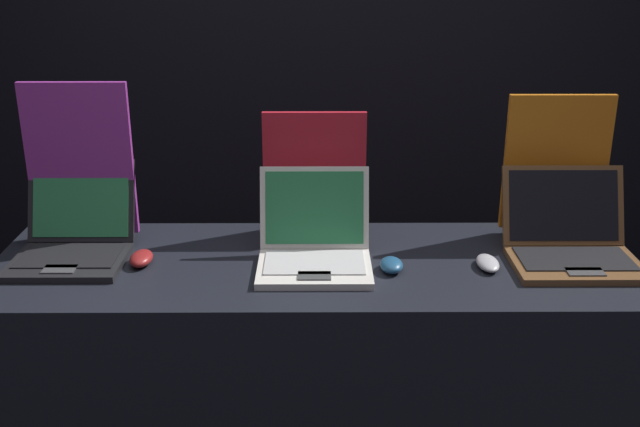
{
  "coord_description": "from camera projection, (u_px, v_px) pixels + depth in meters",
  "views": [
    {
      "loc": [
        -0.0,
        -1.69,
        1.82
      ],
      "look_at": [
        0.01,
        0.32,
        1.08
      ],
      "focal_mm": 42.0,
      "sensor_mm": 36.0,
      "label": 1
    }
  ],
  "objects": [
    {
      "name": "promo_stand_middle",
      "position": [
        316.0,
        176.0,
        2.36
      ],
      "size": [
        0.32,
        0.07,
        0.39
      ],
      "color": "black",
      "rests_on": "display_counter"
    },
    {
      "name": "promo_stand_front",
      "position": [
        82.0,
        166.0,
        2.27
      ],
      "size": [
        0.32,
        0.07,
        0.49
      ],
      "color": "black",
      "rests_on": "display_counter"
    },
    {
      "name": "mouse_middle",
      "position": [
        393.0,
        265.0,
        2.12
      ],
      "size": [
        0.06,
        0.1,
        0.04
      ],
      "color": "navy",
      "rests_on": "display_counter"
    },
    {
      "name": "display_counter",
      "position": [
        318.0,
        397.0,
        2.34
      ],
      "size": [
        1.89,
        0.63,
        0.93
      ],
      "color": "black",
      "rests_on": "ground_plane"
    },
    {
      "name": "laptop_middle",
      "position": [
        316.0,
        244.0,
        2.15
      ],
      "size": [
        0.32,
        0.32,
        0.25
      ],
      "color": "silver",
      "rests_on": "display_counter"
    },
    {
      "name": "wall_back",
      "position": [
        317.0,
        40.0,
        3.25
      ],
      "size": [
        8.0,
        0.05,
        2.8
      ],
      "color": "black",
      "rests_on": "ground_plane"
    },
    {
      "name": "mouse_front",
      "position": [
        142.0,
        258.0,
        2.16
      ],
      "size": [
        0.06,
        0.11,
        0.04
      ],
      "color": "maroon",
      "rests_on": "display_counter"
    },
    {
      "name": "laptop_back",
      "position": [
        572.0,
        241.0,
        2.18
      ],
      "size": [
        0.36,
        0.34,
        0.25
      ],
      "color": "brown",
      "rests_on": "display_counter"
    },
    {
      "name": "laptop_front",
      "position": [
        75.0,
        237.0,
        2.2
      ],
      "size": [
        0.32,
        0.36,
        0.26
      ],
      "color": "black",
      "rests_on": "display_counter"
    },
    {
      "name": "mouse_back",
      "position": [
        489.0,
        263.0,
        2.14
      ],
      "size": [
        0.06,
        0.12,
        0.03
      ],
      "color": "#B2B2B7",
      "rests_on": "display_counter"
    },
    {
      "name": "promo_stand_back",
      "position": [
        556.0,
        169.0,
        2.32
      ],
      "size": [
        0.32,
        0.07,
        0.45
      ],
      "color": "black",
      "rests_on": "display_counter"
    }
  ]
}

